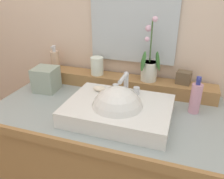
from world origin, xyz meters
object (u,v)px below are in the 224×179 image
sink_basin (118,111)px  soap_dispenser (55,59)px  potted_plant (149,67)px  tumbler_cup (97,66)px  tissue_box (46,79)px  trinket_box (184,78)px  lotion_bottle (196,98)px  soap_bar (100,89)px

sink_basin → soap_dispenser: size_ratio=3.28×
sink_basin → potted_plant: 0.35m
tumbler_cup → tissue_box: 0.31m
sink_basin → trinket_box: (0.27, 0.34, 0.07)m
tissue_box → tumbler_cup: bearing=30.7°
lotion_bottle → tissue_box: 0.83m
tumbler_cup → trinket_box: bearing=2.9°
soap_dispenser → trinket_box: size_ratio=1.95×
soap_bar → soap_dispenser: size_ratio=0.47×
potted_plant → trinket_box: 0.20m
sink_basin → soap_dispenser: (-0.53, 0.34, 0.10)m
soap_bar → tumbler_cup: bearing=115.1°
tumbler_cup → trinket_box: size_ratio=1.41×
potted_plant → soap_dispenser: potted_plant is taller
tumbler_cup → trinket_box: 0.50m
tissue_box → soap_dispenser: bearing=102.7°
soap_bar → lotion_bottle: (0.47, 0.07, -0.01)m
sink_basin → potted_plant: (0.08, 0.32, 0.12)m
soap_bar → soap_dispenser: bearing=150.0°
soap_bar → soap_dispenser: (-0.40, 0.23, 0.05)m
sink_basin → tumbler_cup: sink_basin is taller
potted_plant → tumbler_cup: 0.31m
lotion_bottle → soap_dispenser: bearing=169.5°
potted_plant → tumbler_cup: size_ratio=3.34×
soap_bar → tissue_box: tissue_box is taller
soap_dispenser → lotion_bottle: soap_dispenser is taller
tissue_box → lotion_bottle: bearing=1.0°
potted_plant → soap_bar: bearing=-134.4°
soap_bar → potted_plant: (0.21, 0.22, 0.07)m
soap_dispenser → tissue_box: size_ratio=1.06×
trinket_box → tumbler_cup: bearing=-167.2°
potted_plant → lotion_bottle: size_ratio=1.90×
soap_bar → lotion_bottle: 0.48m
potted_plant → tissue_box: 0.60m
potted_plant → tissue_box: potted_plant is taller
trinket_box → tissue_box: trinket_box is taller
tumbler_cup → sink_basin: bearing=-53.8°
soap_bar → tumbler_cup: size_ratio=0.66×
lotion_bottle → trinket_box: bearing=112.3°
lotion_bottle → tumbler_cup: bearing=166.2°
trinket_box → tissue_box: size_ratio=0.54×
lotion_bottle → tissue_box: size_ratio=1.35×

